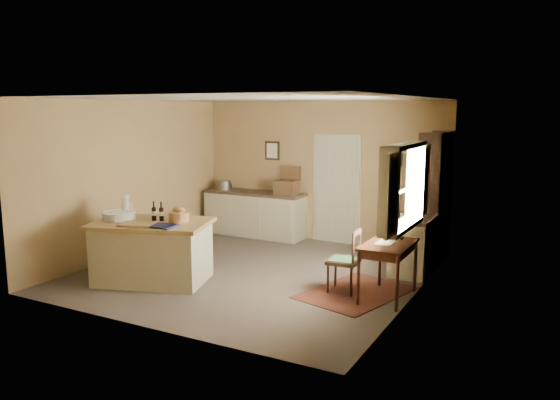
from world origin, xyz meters
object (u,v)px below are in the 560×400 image
at_px(work_island, 152,250).
at_px(shelving_unit, 437,198).
at_px(writing_desk, 389,250).
at_px(sideboard, 255,212).
at_px(right_cabinet, 414,244).
at_px(desk_chair, 343,261).

bearing_deg(work_island, shelving_unit, 23.96).
bearing_deg(shelving_unit, writing_desk, -94.14).
relative_size(sideboard, shelving_unit, 0.97).
height_order(work_island, writing_desk, work_island).
distance_m(right_cabinet, shelving_unit, 1.04).
bearing_deg(writing_desk, sideboard, 145.95).
bearing_deg(sideboard, right_cabinet, -16.15).
distance_m(sideboard, right_cabinet, 3.64).
bearing_deg(writing_desk, right_cabinet, 90.01).
relative_size(work_island, writing_desk, 1.98).
height_order(work_island, sideboard, work_island).
distance_m(writing_desk, shelving_unit, 2.21).
bearing_deg(shelving_unit, work_island, -138.16).
bearing_deg(work_island, desk_chair, 0.61).
bearing_deg(right_cabinet, desk_chair, -114.29).
xyz_separation_m(sideboard, shelving_unit, (3.66, -0.20, 0.60)).
relative_size(desk_chair, right_cabinet, 0.84).
relative_size(work_island, right_cabinet, 1.84).
xyz_separation_m(writing_desk, shelving_unit, (0.16, 2.16, 0.41)).
relative_size(sideboard, desk_chair, 2.40).
bearing_deg(desk_chair, shelving_unit, 66.12).
bearing_deg(writing_desk, shelving_unit, 85.86).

